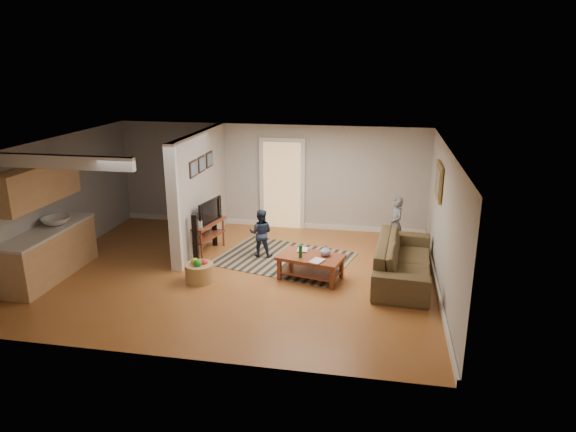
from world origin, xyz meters
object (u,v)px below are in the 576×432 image
object	(u,v)px
speaker_right	(215,224)
toy_basket	(199,272)
coffee_table	(312,261)
child	(394,249)
toddler	(261,256)
tv_console	(207,225)
sofa	(402,278)
speaker_left	(195,239)

from	to	relation	value
speaker_right	toy_basket	distance (m)	1.95
coffee_table	child	size ratio (longest dim) A/B	1.12
toddler	tv_console	bearing A→B (deg)	-3.96
sofa	toy_basket	size ratio (longest dim) A/B	4.79
toddler	speaker_right	bearing A→B (deg)	-24.29
sofa	tv_console	xyz separation A→B (m)	(-4.06, 0.63, 0.61)
speaker_right	toddler	bearing A→B (deg)	-33.59
child	speaker_right	bearing A→B (deg)	-100.33
coffee_table	toy_basket	bearing A→B (deg)	-166.29
tv_console	toy_basket	xyz separation A→B (m)	(0.34, -1.47, -0.42)
toy_basket	child	xyz separation A→B (m)	(3.60, 2.38, -0.19)
sofa	toy_basket	xyz separation A→B (m)	(-3.72, -0.84, 0.19)
child	toddler	world-z (taller)	child
coffee_table	sofa	bearing A→B (deg)	11.49
speaker_left	toy_basket	xyz separation A→B (m)	(0.36, -0.82, -0.33)
speaker_right	toddler	size ratio (longest dim) A/B	0.96
coffee_table	tv_console	xyz separation A→B (m)	(-2.37, 0.97, 0.25)
sofa	speaker_left	distance (m)	4.12
sofa	child	distance (m)	1.54
sofa	coffee_table	xyz separation A→B (m)	(-1.69, -0.34, 0.36)
speaker_right	toy_basket	world-z (taller)	speaker_right
speaker_right	child	distance (m)	3.98
sofa	tv_console	size ratio (longest dim) A/B	2.25
speaker_right	toddler	xyz separation A→B (m)	(1.15, -0.45, -0.49)
speaker_left	child	size ratio (longest dim) A/B	0.89
coffee_table	speaker_right	world-z (taller)	speaker_right
speaker_left	speaker_right	distance (m)	1.08
toy_basket	speaker_left	bearing A→B (deg)	113.82
speaker_right	speaker_left	bearing A→B (deg)	-104.32
tv_console	toddler	size ratio (longest dim) A/B	1.10
toddler	coffee_table	bearing A→B (deg)	138.82
toy_basket	toddler	bearing A→B (deg)	60.07
coffee_table	toddler	xyz separation A→B (m)	(-1.20, 0.95, -0.36)
coffee_table	toddler	world-z (taller)	coffee_table
tv_console	toy_basket	distance (m)	1.56
tv_console	child	world-z (taller)	tv_console
toy_basket	sofa	bearing A→B (deg)	12.71
sofa	toy_basket	bearing A→B (deg)	106.56
speaker_right	toy_basket	xyz separation A→B (m)	(0.32, -1.90, -0.29)
coffee_table	toddler	size ratio (longest dim) A/B	1.28
sofa	speaker_left	world-z (taller)	speaker_left
sofa	child	bearing A→B (deg)	8.48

